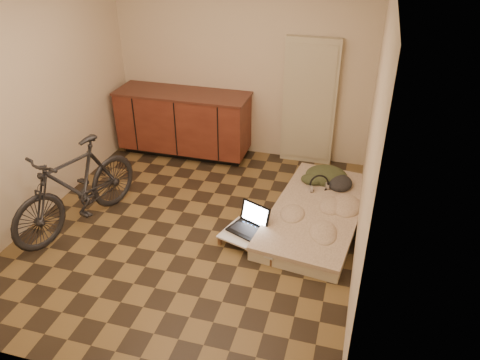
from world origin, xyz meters
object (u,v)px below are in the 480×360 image
(bicycle, at_px, (75,183))
(lap_desk, at_px, (254,237))
(laptop, at_px, (249,225))
(futon, at_px, (317,213))

(bicycle, bearing_deg, lap_desk, 22.53)
(lap_desk, distance_m, laptop, 0.16)
(futon, distance_m, lap_desk, 0.85)
(lap_desk, bearing_deg, bicycle, -158.07)
(bicycle, bearing_deg, futon, 35.57)
(futon, bearing_deg, lap_desk, -124.48)
(bicycle, distance_m, lap_desk, 1.99)
(lap_desk, relative_size, laptop, 1.69)
(laptop, bearing_deg, futon, 61.59)
(bicycle, distance_m, laptop, 1.90)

